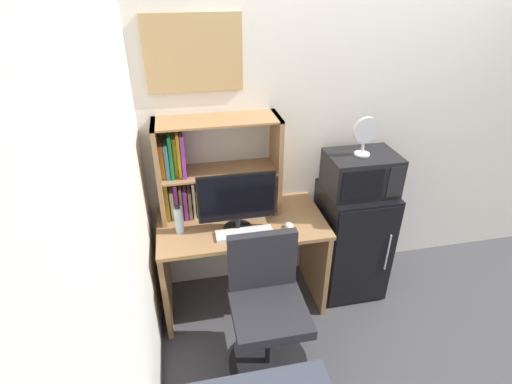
{
  "coord_description": "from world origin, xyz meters",
  "views": [
    {
      "loc": [
        -1.32,
        -2.65,
        2.36
      ],
      "look_at": [
        -0.85,
        -0.35,
        1.02
      ],
      "focal_mm": 27.56,
      "sensor_mm": 36.0,
      "label": 1
    }
  ],
  "objects_px": {
    "keyboard": "(245,233)",
    "wall_corkboard": "(194,53)",
    "microwave": "(361,173)",
    "monitor": "(237,201)",
    "mini_fridge": "(351,240)",
    "computer_mouse": "(289,226)",
    "desk_chair": "(267,314)",
    "water_bottle": "(179,220)",
    "desk_fan": "(365,133)",
    "hutch_bookshelf": "(199,169)"
  },
  "relations": [
    {
      "from": "keyboard",
      "to": "wall_corkboard",
      "type": "height_order",
      "value": "wall_corkboard"
    },
    {
      "from": "microwave",
      "to": "wall_corkboard",
      "type": "relative_size",
      "value": 0.8
    },
    {
      "from": "monitor",
      "to": "mini_fridge",
      "type": "distance_m",
      "value": 1.08
    },
    {
      "from": "wall_corkboard",
      "to": "monitor",
      "type": "bearing_deg",
      "value": -63.76
    },
    {
      "from": "computer_mouse",
      "to": "desk_chair",
      "type": "bearing_deg",
      "value": -120.61
    },
    {
      "from": "monitor",
      "to": "computer_mouse",
      "type": "bearing_deg",
      "value": -9.0
    },
    {
      "from": "computer_mouse",
      "to": "desk_chair",
      "type": "relative_size",
      "value": 0.09
    },
    {
      "from": "computer_mouse",
      "to": "mini_fridge",
      "type": "xyz_separation_m",
      "value": [
        0.58,
        0.16,
        -0.33
      ]
    },
    {
      "from": "monitor",
      "to": "computer_mouse",
      "type": "xyz_separation_m",
      "value": [
        0.35,
        -0.06,
        -0.21
      ]
    },
    {
      "from": "water_bottle",
      "to": "desk_chair",
      "type": "distance_m",
      "value": 0.86
    },
    {
      "from": "desk_chair",
      "to": "water_bottle",
      "type": "bearing_deg",
      "value": 133.32
    },
    {
      "from": "monitor",
      "to": "mini_fridge",
      "type": "height_order",
      "value": "monitor"
    },
    {
      "from": "desk_fan",
      "to": "computer_mouse",
      "type": "bearing_deg",
      "value": -164.49
    },
    {
      "from": "water_bottle",
      "to": "wall_corkboard",
      "type": "height_order",
      "value": "wall_corkboard"
    },
    {
      "from": "computer_mouse",
      "to": "wall_corkboard",
      "type": "relative_size",
      "value": 0.13
    },
    {
      "from": "hutch_bookshelf",
      "to": "monitor",
      "type": "height_order",
      "value": "hutch_bookshelf"
    },
    {
      "from": "hutch_bookshelf",
      "to": "monitor",
      "type": "distance_m",
      "value": 0.38
    },
    {
      "from": "monitor",
      "to": "desk_fan",
      "type": "height_order",
      "value": "desk_fan"
    },
    {
      "from": "monitor",
      "to": "computer_mouse",
      "type": "height_order",
      "value": "monitor"
    },
    {
      "from": "keyboard",
      "to": "wall_corkboard",
      "type": "relative_size",
      "value": 0.63
    },
    {
      "from": "mini_fridge",
      "to": "microwave",
      "type": "distance_m",
      "value": 0.6
    },
    {
      "from": "monitor",
      "to": "wall_corkboard",
      "type": "bearing_deg",
      "value": 116.24
    },
    {
      "from": "hutch_bookshelf",
      "to": "desk_chair",
      "type": "height_order",
      "value": "hutch_bookshelf"
    },
    {
      "from": "keyboard",
      "to": "water_bottle",
      "type": "xyz_separation_m",
      "value": [
        -0.43,
        0.12,
        0.09
      ]
    },
    {
      "from": "mini_fridge",
      "to": "wall_corkboard",
      "type": "distance_m",
      "value": 1.84
    },
    {
      "from": "keyboard",
      "to": "mini_fridge",
      "type": "relative_size",
      "value": 0.43
    },
    {
      "from": "hutch_bookshelf",
      "to": "computer_mouse",
      "type": "relative_size",
      "value": 10.51
    },
    {
      "from": "water_bottle",
      "to": "wall_corkboard",
      "type": "relative_size",
      "value": 0.34
    },
    {
      "from": "hutch_bookshelf",
      "to": "water_bottle",
      "type": "distance_m",
      "value": 0.38
    },
    {
      "from": "mini_fridge",
      "to": "desk_fan",
      "type": "height_order",
      "value": "desk_fan"
    },
    {
      "from": "hutch_bookshelf",
      "to": "wall_corkboard",
      "type": "xyz_separation_m",
      "value": [
        0.03,
        0.12,
        0.76
      ]
    },
    {
      "from": "mini_fridge",
      "to": "desk_chair",
      "type": "xyz_separation_m",
      "value": [
        -0.83,
        -0.58,
        -0.04
      ]
    },
    {
      "from": "monitor",
      "to": "keyboard",
      "type": "xyz_separation_m",
      "value": [
        0.03,
        -0.07,
        -0.22
      ]
    },
    {
      "from": "monitor",
      "to": "wall_corkboard",
      "type": "xyz_separation_m",
      "value": [
        -0.2,
        0.4,
        0.88
      ]
    },
    {
      "from": "hutch_bookshelf",
      "to": "water_bottle",
      "type": "relative_size",
      "value": 4.05
    },
    {
      "from": "mini_fridge",
      "to": "desk_chair",
      "type": "height_order",
      "value": "desk_chair"
    },
    {
      "from": "mini_fridge",
      "to": "computer_mouse",
      "type": "bearing_deg",
      "value": -164.57
    },
    {
      "from": "monitor",
      "to": "desk_fan",
      "type": "xyz_separation_m",
      "value": [
        0.92,
        0.1,
        0.37
      ]
    },
    {
      "from": "microwave",
      "to": "desk_fan",
      "type": "height_order",
      "value": "desk_fan"
    },
    {
      "from": "mini_fridge",
      "to": "keyboard",
      "type": "bearing_deg",
      "value": -168.95
    },
    {
      "from": "monitor",
      "to": "water_bottle",
      "type": "xyz_separation_m",
      "value": [
        -0.4,
        0.05,
        -0.13
      ]
    },
    {
      "from": "computer_mouse",
      "to": "desk_chair",
      "type": "distance_m",
      "value": 0.61
    },
    {
      "from": "hutch_bookshelf",
      "to": "keyboard",
      "type": "height_order",
      "value": "hutch_bookshelf"
    },
    {
      "from": "monitor",
      "to": "computer_mouse",
      "type": "relative_size",
      "value": 6.47
    },
    {
      "from": "keyboard",
      "to": "microwave",
      "type": "height_order",
      "value": "microwave"
    },
    {
      "from": "computer_mouse",
      "to": "desk_fan",
      "type": "distance_m",
      "value": 0.83
    },
    {
      "from": "water_bottle",
      "to": "keyboard",
      "type": "bearing_deg",
      "value": -16.01
    },
    {
      "from": "keyboard",
      "to": "monitor",
      "type": "bearing_deg",
      "value": 115.54
    },
    {
      "from": "water_bottle",
      "to": "desk_fan",
      "type": "relative_size",
      "value": 0.76
    },
    {
      "from": "microwave",
      "to": "desk_fan",
      "type": "xyz_separation_m",
      "value": [
        -0.01,
        -0.01,
        0.31
      ]
    }
  ]
}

